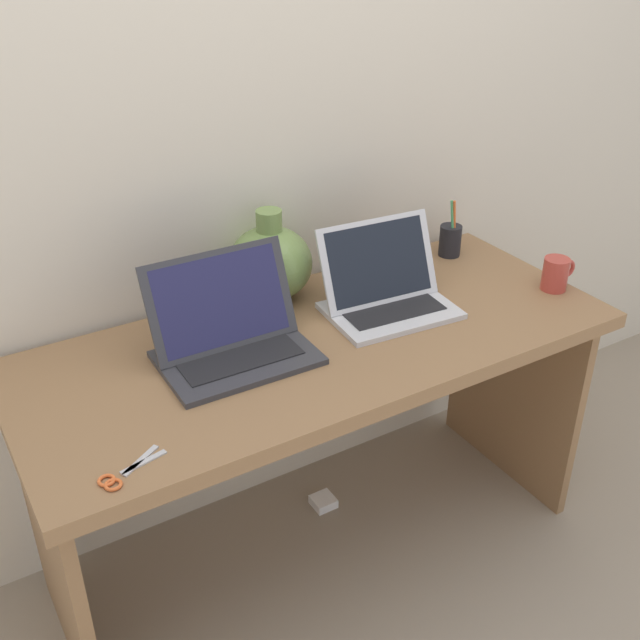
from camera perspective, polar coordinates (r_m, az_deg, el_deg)
name	(u,v)px	position (r m, az deg, el deg)	size (l,w,h in m)	color
ground_plane	(320,547)	(2.35, 0.00, -16.66)	(6.00, 6.00, 0.00)	gray
back_wall	(247,116)	(2.00, -5.48, 15.01)	(4.40, 0.04, 2.40)	beige
desk	(320,388)	(1.98, 0.00, -5.12)	(1.51, 0.63, 0.73)	olive
laptop_left	(230,331)	(1.81, -6.81, -0.82)	(0.36, 0.26, 0.24)	#333338
laptop_right	(385,288)	(2.01, 4.88, 2.44)	(0.35, 0.26, 0.23)	silver
green_vase	(270,262)	(2.05, -3.74, 4.35)	(0.23, 0.23, 0.25)	#75934C
coffee_mug	(556,274)	(2.21, 17.31, 3.34)	(0.11, 0.07, 0.09)	#B23D33
pen_cup	(450,240)	(2.35, 9.76, 5.95)	(0.07, 0.07, 0.18)	black
scissors	(122,475)	(1.52, -14.67, -11.18)	(0.15, 0.09, 0.01)	#B7B7BC
power_brick	(323,502)	(2.47, 0.25, -13.48)	(0.07, 0.07, 0.03)	white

